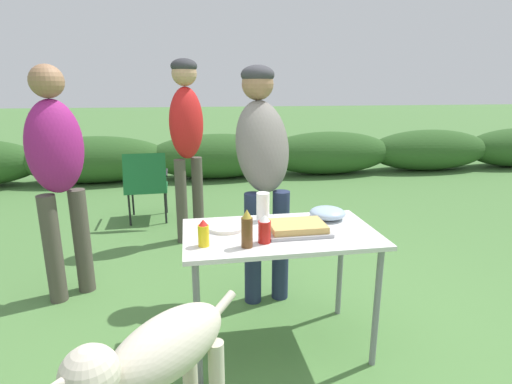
{
  "coord_description": "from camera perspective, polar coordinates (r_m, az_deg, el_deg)",
  "views": [
    {
      "loc": [
        -0.5,
        -2.09,
        1.54
      ],
      "look_at": [
        -0.08,
        0.34,
        0.89
      ],
      "focal_mm": 28.0,
      "sensor_mm": 36.0,
      "label": 1
    }
  ],
  "objects": [
    {
      "name": "plate_stack",
      "position": [
        2.35,
        -4.21,
        -4.95
      ],
      "size": [
        0.24,
        0.24,
        0.02
      ],
      "primitive_type": "cylinder",
      "color": "white",
      "rests_on": "folding_table"
    },
    {
      "name": "beer_bottle",
      "position": [
        2.05,
        -1.3,
        -5.35
      ],
      "size": [
        0.06,
        0.06,
        0.2
      ],
      "color": "brown",
      "rests_on": "folding_table"
    },
    {
      "name": "food_tray",
      "position": [
        2.29,
        5.89,
        -5.13
      ],
      "size": [
        0.35,
        0.25,
        0.06
      ],
      "color": "#9E9EA3",
      "rests_on": "folding_table"
    },
    {
      "name": "paper_cup_stack",
      "position": [
        2.44,
        1.0,
        -2.17
      ],
      "size": [
        0.08,
        0.08,
        0.18
      ],
      "primitive_type": "cylinder",
      "color": "white",
      "rests_on": "folding_table"
    },
    {
      "name": "mustard_bottle",
      "position": [
        2.09,
        -7.51,
        -5.88
      ],
      "size": [
        0.06,
        0.06,
        0.15
      ],
      "color": "yellow",
      "rests_on": "folding_table"
    },
    {
      "name": "mixing_bowl",
      "position": [
        2.54,
        10.17,
        -2.96
      ],
      "size": [
        0.22,
        0.22,
        0.08
      ],
      "primitive_type": "ellipsoid",
      "color": "#99B2CC",
      "rests_on": "folding_table"
    },
    {
      "name": "standing_person_in_red_jacket",
      "position": [
        3.98,
        -9.88,
        8.85
      ],
      "size": [
        0.43,
        0.4,
        1.8
      ],
      "rotation": [
        0.0,
        0.0,
        0.54
      ],
      "color": "#4C473D",
      "rests_on": "ground"
    },
    {
      "name": "dog",
      "position": [
        1.67,
        -13.63,
        -22.66
      ],
      "size": [
        0.67,
        0.67,
        0.76
      ],
      "rotation": [
        0.0,
        0.0,
        2.36
      ],
      "color": "beige",
      "rests_on": "ground"
    },
    {
      "name": "ground_plane",
      "position": [
        2.65,
        3.2,
        -20.83
      ],
      "size": [
        60.0,
        60.0,
        0.0
      ],
      "primitive_type": "plane",
      "color": "#4C7A3D"
    },
    {
      "name": "folding_table",
      "position": [
        2.33,
        3.43,
        -7.43
      ],
      "size": [
        1.1,
        0.64,
        0.74
      ],
      "color": "silver",
      "rests_on": "ground"
    },
    {
      "name": "standing_person_in_dark_puffer",
      "position": [
        2.85,
        0.93,
        5.06
      ],
      "size": [
        0.43,
        0.54,
        1.69
      ],
      "rotation": [
        0.0,
        0.0,
        0.1
      ],
      "color": "#232D4C",
      "rests_on": "ground"
    },
    {
      "name": "shrub_hedge",
      "position": [
        6.94,
        -5.54,
        5.14
      ],
      "size": [
        14.4,
        0.9,
        0.76
      ],
      "color": "#2D5623",
      "rests_on": "ground"
    },
    {
      "name": "camp_chair_green_behind_table",
      "position": [
        4.75,
        -15.38,
        1.22
      ],
      "size": [
        0.5,
        0.6,
        0.83
      ],
      "rotation": [
        0.0,
        0.0,
        0.03
      ],
      "color": "#19602D",
      "rests_on": "ground"
    },
    {
      "name": "standing_person_in_navy_coat",
      "position": [
        3.13,
        -26.52,
        3.53
      ],
      "size": [
        0.48,
        0.46,
        1.69
      ],
      "rotation": [
        0.0,
        0.0,
        0.65
      ],
      "color": "#4C473D",
      "rests_on": "ground"
    },
    {
      "name": "ketchup_bottle",
      "position": [
        2.12,
        1.22,
        -5.38
      ],
      "size": [
        0.07,
        0.07,
        0.15
      ],
      "color": "red",
      "rests_on": "folding_table"
    }
  ]
}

